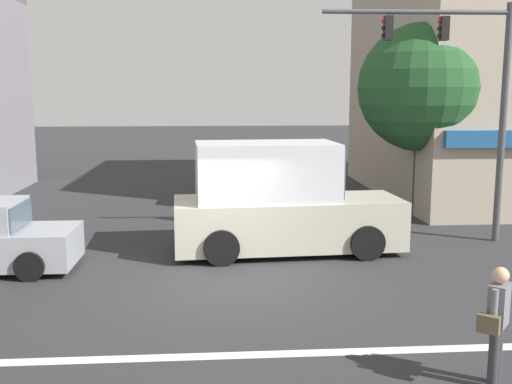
{
  "coord_description": "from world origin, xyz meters",
  "views": [
    {
      "loc": [
        -0.36,
        -12.06,
        3.95
      ],
      "look_at": [
        0.66,
        2.0,
        1.6
      ],
      "focal_mm": 42.0,
      "sensor_mm": 36.0,
      "label": 1
    }
  ],
  "objects_px": {
    "box_truck_crossing_leftbound": "(280,203)",
    "van_waiting_far": "(245,174)",
    "traffic_light_mast": "(468,84)",
    "street_tree": "(422,88)",
    "pedestrian_foreground_with_bag": "(497,319)",
    "utility_pole_far_right": "(463,91)"
  },
  "relations": [
    {
      "from": "box_truck_crossing_leftbound",
      "to": "van_waiting_far",
      "type": "bearing_deg",
      "value": 93.94
    },
    {
      "from": "traffic_light_mast",
      "to": "pedestrian_foreground_with_bag",
      "type": "height_order",
      "value": "traffic_light_mast"
    },
    {
      "from": "utility_pole_far_right",
      "to": "pedestrian_foreground_with_bag",
      "type": "distance_m",
      "value": 12.04
    },
    {
      "from": "utility_pole_far_right",
      "to": "van_waiting_far",
      "type": "xyz_separation_m",
      "value": [
        -6.63,
        3.31,
        -3.0
      ]
    },
    {
      "from": "street_tree",
      "to": "van_waiting_far",
      "type": "bearing_deg",
      "value": 152.57
    },
    {
      "from": "box_truck_crossing_leftbound",
      "to": "pedestrian_foreground_with_bag",
      "type": "bearing_deg",
      "value": -73.4
    },
    {
      "from": "street_tree",
      "to": "van_waiting_far",
      "type": "relative_size",
      "value": 1.31
    },
    {
      "from": "traffic_light_mast",
      "to": "street_tree",
      "type": "bearing_deg",
      "value": 89.51
    },
    {
      "from": "van_waiting_far",
      "to": "street_tree",
      "type": "bearing_deg",
      "value": -27.43
    },
    {
      "from": "traffic_light_mast",
      "to": "van_waiting_far",
      "type": "height_order",
      "value": "traffic_light_mast"
    },
    {
      "from": "utility_pole_far_right",
      "to": "box_truck_crossing_leftbound",
      "type": "distance_m",
      "value": 7.73
    },
    {
      "from": "street_tree",
      "to": "van_waiting_far",
      "type": "xyz_separation_m",
      "value": [
        -5.47,
        2.84,
        -3.09
      ]
    },
    {
      "from": "street_tree",
      "to": "utility_pole_far_right",
      "type": "distance_m",
      "value": 1.25
    },
    {
      "from": "van_waiting_far",
      "to": "box_truck_crossing_leftbound",
      "type": "bearing_deg",
      "value": -86.06
    },
    {
      "from": "utility_pole_far_right",
      "to": "van_waiting_far",
      "type": "bearing_deg",
      "value": 153.49
    },
    {
      "from": "street_tree",
      "to": "traffic_light_mast",
      "type": "bearing_deg",
      "value": -90.49
    },
    {
      "from": "street_tree",
      "to": "traffic_light_mast",
      "type": "xyz_separation_m",
      "value": [
        -0.03,
        -3.53,
        0.08
      ]
    },
    {
      "from": "utility_pole_far_right",
      "to": "van_waiting_far",
      "type": "height_order",
      "value": "utility_pole_far_right"
    },
    {
      "from": "box_truck_crossing_leftbound",
      "to": "pedestrian_foreground_with_bag",
      "type": "height_order",
      "value": "box_truck_crossing_leftbound"
    },
    {
      "from": "utility_pole_far_right",
      "to": "traffic_light_mast",
      "type": "xyz_separation_m",
      "value": [
        -1.18,
        -3.07,
        0.17
      ]
    },
    {
      "from": "box_truck_crossing_leftbound",
      "to": "van_waiting_far",
      "type": "xyz_separation_m",
      "value": [
        -0.49,
        7.12,
        -0.25
      ]
    },
    {
      "from": "box_truck_crossing_leftbound",
      "to": "pedestrian_foreground_with_bag",
      "type": "relative_size",
      "value": 3.42
    }
  ]
}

